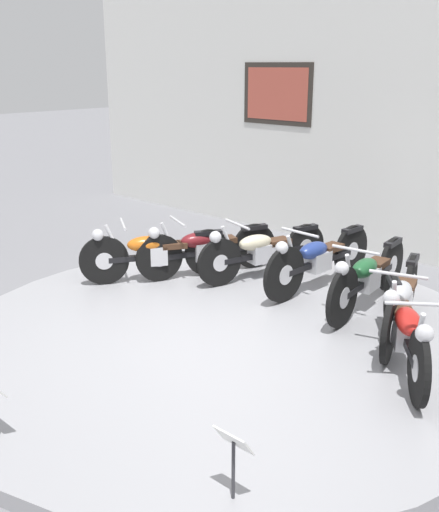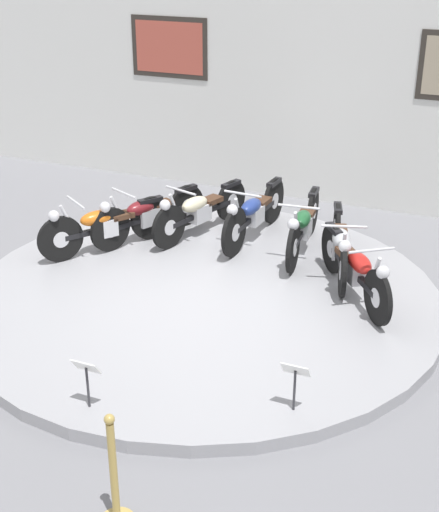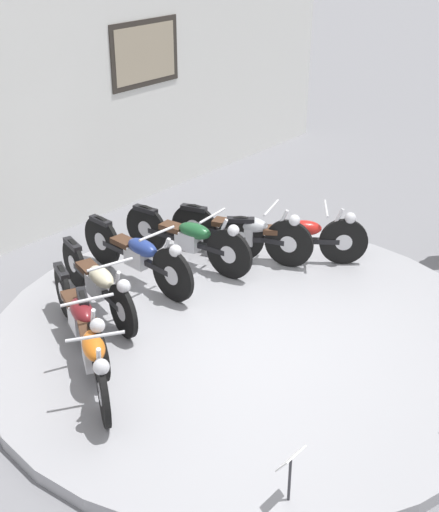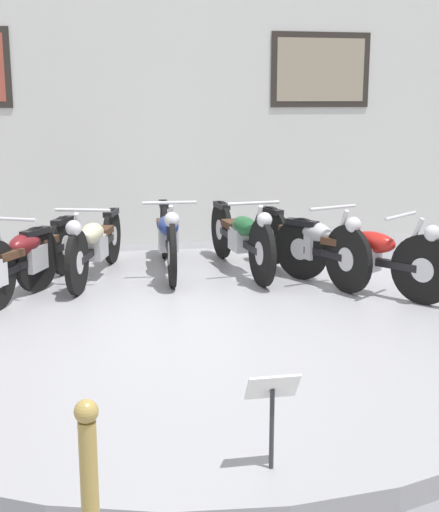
{
  "view_description": "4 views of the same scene",
  "coord_description": "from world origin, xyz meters",
  "px_view_note": "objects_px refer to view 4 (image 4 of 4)",
  "views": [
    {
      "loc": [
        3.86,
        -4.24,
        2.82
      ],
      "look_at": [
        -0.27,
        0.22,
        0.86
      ],
      "focal_mm": 42.0,
      "sensor_mm": 36.0,
      "label": 1
    },
    {
      "loc": [
        3.24,
        -7.01,
        4.17
      ],
      "look_at": [
        0.19,
        0.07,
        0.61
      ],
      "focal_mm": 50.0,
      "sensor_mm": 36.0,
      "label": 2
    },
    {
      "loc": [
        -5.34,
        -4.15,
        4.49
      ],
      "look_at": [
        0.04,
        0.42,
        0.92
      ],
      "focal_mm": 50.0,
      "sensor_mm": 36.0,
      "label": 3
    },
    {
      "loc": [
        -0.88,
        -5.69,
        1.96
      ],
      "look_at": [
        0.24,
        0.07,
        0.66
      ],
      "focal_mm": 50.0,
      "sensor_mm": 36.0,
      "label": 4
    }
  ],
  "objects_px": {
    "motorcycle_maroon": "(30,253)",
    "info_placard_front_centre": "(272,400)",
    "motorcycle_silver": "(309,241)",
    "motorcycle_red": "(363,252)",
    "motorcycle_cream": "(95,242)",
    "motorcycle_green": "(241,235)",
    "motorcycle_blue": "(168,235)"
  },
  "relations": [
    {
      "from": "motorcycle_silver",
      "to": "motorcycle_red",
      "type": "relative_size",
      "value": 1.18
    },
    {
      "from": "motorcycle_maroon",
      "to": "motorcycle_silver",
      "type": "distance_m",
      "value": 2.77
    },
    {
      "from": "motorcycle_silver",
      "to": "motorcycle_red",
      "type": "xyz_separation_m",
      "value": [
        0.34,
        -0.6,
        -0.01
      ]
    },
    {
      "from": "motorcycle_blue",
      "to": "info_placard_front_centre",
      "type": "height_order",
      "value": "motorcycle_blue"
    },
    {
      "from": "motorcycle_green",
      "to": "motorcycle_red",
      "type": "bearing_deg",
      "value": -46.7
    },
    {
      "from": "motorcycle_maroon",
      "to": "motorcycle_green",
      "type": "height_order",
      "value": "motorcycle_green"
    },
    {
      "from": "info_placard_front_centre",
      "to": "motorcycle_maroon",
      "type": "bearing_deg",
      "value": 110.61
    },
    {
      "from": "motorcycle_maroon",
      "to": "info_placard_front_centre",
      "type": "height_order",
      "value": "motorcycle_maroon"
    },
    {
      "from": "motorcycle_blue",
      "to": "motorcycle_green",
      "type": "xyz_separation_m",
      "value": [
        0.77,
        -0.15,
        -0.01
      ]
    },
    {
      "from": "info_placard_front_centre",
      "to": "motorcycle_green",
      "type": "bearing_deg",
      "value": 79.43
    },
    {
      "from": "motorcycle_maroon",
      "to": "motorcycle_cream",
      "type": "height_order",
      "value": "same"
    },
    {
      "from": "motorcycle_blue",
      "to": "info_placard_front_centre",
      "type": "distance_m",
      "value": 4.25
    },
    {
      "from": "motorcycle_maroon",
      "to": "motorcycle_green",
      "type": "bearing_deg",
      "value": 11.0
    },
    {
      "from": "motorcycle_cream",
      "to": "motorcycle_red",
      "type": "relative_size",
      "value": 1.17
    },
    {
      "from": "motorcycle_cream",
      "to": "motorcycle_blue",
      "type": "bearing_deg",
      "value": 11.12
    },
    {
      "from": "motorcycle_red",
      "to": "motorcycle_maroon",
      "type": "bearing_deg",
      "value": 169.13
    },
    {
      "from": "motorcycle_maroon",
      "to": "info_placard_front_centre",
      "type": "bearing_deg",
      "value": -69.39
    },
    {
      "from": "motorcycle_cream",
      "to": "info_placard_front_centre",
      "type": "relative_size",
      "value": 3.71
    },
    {
      "from": "motorcycle_blue",
      "to": "motorcycle_silver",
      "type": "distance_m",
      "value": 1.5
    },
    {
      "from": "motorcycle_blue",
      "to": "motorcycle_red",
      "type": "bearing_deg",
      "value": -34.05
    },
    {
      "from": "motorcycle_green",
      "to": "motorcycle_red",
      "type": "height_order",
      "value": "motorcycle_green"
    },
    {
      "from": "motorcycle_red",
      "to": "info_placard_front_centre",
      "type": "xyz_separation_m",
      "value": [
        -1.72,
        -3.09,
        -0.02
      ]
    },
    {
      "from": "motorcycle_silver",
      "to": "info_placard_front_centre",
      "type": "xyz_separation_m",
      "value": [
        -1.38,
        -3.68,
        -0.02
      ]
    },
    {
      "from": "motorcycle_cream",
      "to": "motorcycle_silver",
      "type": "height_order",
      "value": "motorcycle_silver"
    },
    {
      "from": "motorcycle_cream",
      "to": "motorcycle_blue",
      "type": "height_order",
      "value": "motorcycle_blue"
    },
    {
      "from": "motorcycle_green",
      "to": "motorcycle_cream",
      "type": "bearing_deg",
      "value": -179.95
    },
    {
      "from": "motorcycle_cream",
      "to": "motorcycle_silver",
      "type": "xyz_separation_m",
      "value": [
        2.15,
        -0.42,
        0.01
      ]
    },
    {
      "from": "motorcycle_red",
      "to": "motorcycle_cream",
      "type": "bearing_deg",
      "value": 157.9
    },
    {
      "from": "motorcycle_green",
      "to": "motorcycle_red",
      "type": "xyz_separation_m",
      "value": [
        0.96,
        -1.01,
        -0.01
      ]
    },
    {
      "from": "motorcycle_green",
      "to": "info_placard_front_centre",
      "type": "distance_m",
      "value": 4.17
    },
    {
      "from": "motorcycle_cream",
      "to": "motorcycle_green",
      "type": "distance_m",
      "value": 1.54
    },
    {
      "from": "motorcycle_cream",
      "to": "motorcycle_green",
      "type": "height_order",
      "value": "motorcycle_green"
    }
  ]
}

